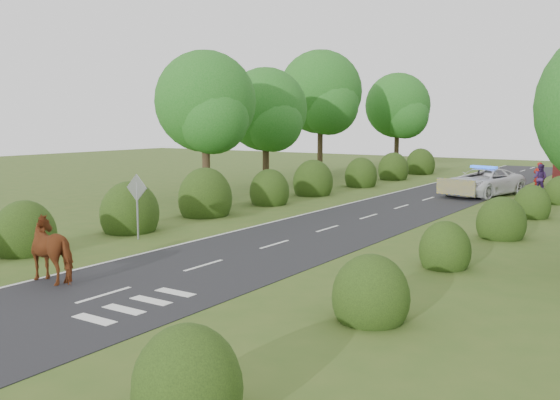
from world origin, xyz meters
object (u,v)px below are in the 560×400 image
Objects in this scene: police_van at (483,182)px; pedestrian_purple at (540,178)px; cow at (56,254)px; road_sign at (137,197)px; pedestrian_red at (539,176)px.

police_van is 3.59× the size of pedestrian_purple.
cow is 0.34× the size of police_van.
road_sign is 26.88m from pedestrian_purple.
road_sign reaches higher than cow.
pedestrian_purple is at bearing 68.84° from road_sign.
pedestrian_purple is (0.28, -1.09, -0.02)m from pedestrian_red.
road_sign is 1.37× the size of pedestrian_red.
cow is 31.55m from pedestrian_purple.
road_sign is 1.16× the size of cow.
pedestrian_red is (9.42, 26.15, -0.73)m from road_sign.
pedestrian_red reaches higher than police_van.
cow is 1.18× the size of pedestrian_red.
pedestrian_red reaches higher than cow.
pedestrian_red is 1.02× the size of pedestrian_purple.
road_sign is at bearing -94.58° from police_van.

